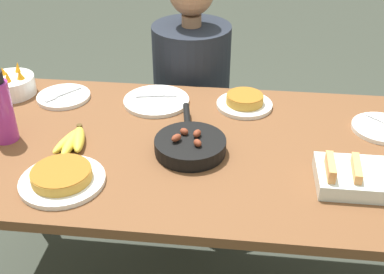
# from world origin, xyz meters

# --- Properties ---
(dining_table) EXTENTS (1.81, 0.90, 0.77)m
(dining_table) POSITION_xyz_m (0.00, 0.00, 0.67)
(dining_table) COLOR brown
(dining_table) RESTS_ON ground_plane
(banana_bunch) EXTENTS (0.12, 0.19, 0.04)m
(banana_bunch) POSITION_xyz_m (-0.41, -0.05, 0.79)
(banana_bunch) COLOR gold
(banana_bunch) RESTS_ON dining_table
(melon_tray) EXTENTS (0.33, 0.19, 0.10)m
(melon_tray) POSITION_xyz_m (0.57, -0.17, 0.80)
(melon_tray) COLOR silver
(melon_tray) RESTS_ON dining_table
(skillet) EXTENTS (0.24, 0.39, 0.08)m
(skillet) POSITION_xyz_m (-0.00, -0.05, 0.80)
(skillet) COLOR black
(skillet) RESTS_ON dining_table
(frittata_plate_center) EXTENTS (0.26, 0.26, 0.05)m
(frittata_plate_center) POSITION_xyz_m (-0.37, -0.26, 0.79)
(frittata_plate_center) COLOR white
(frittata_plate_center) RESTS_ON dining_table
(frittata_plate_side) EXTENTS (0.22, 0.22, 0.05)m
(frittata_plate_side) POSITION_xyz_m (0.18, 0.30, 0.79)
(frittata_plate_side) COLOR white
(frittata_plate_side) RESTS_ON dining_table
(empty_plate_near_front) EXTENTS (0.22, 0.22, 0.02)m
(empty_plate_near_front) POSITION_xyz_m (-0.56, 0.28, 0.78)
(empty_plate_near_front) COLOR white
(empty_plate_near_front) RESTS_ON dining_table
(empty_plate_far_left) EXTENTS (0.22, 0.22, 0.02)m
(empty_plate_far_left) POSITION_xyz_m (0.68, 0.17, 0.78)
(empty_plate_far_left) COLOR white
(empty_plate_far_left) RESTS_ON dining_table
(empty_plate_far_right) EXTENTS (0.26, 0.26, 0.02)m
(empty_plate_far_right) POSITION_xyz_m (-0.18, 0.29, 0.78)
(empty_plate_far_right) COLOR white
(empty_plate_far_right) RESTS_ON dining_table
(fruit_bowl_mango) EXTENTS (0.20, 0.20, 0.12)m
(fruit_bowl_mango) POSITION_xyz_m (-0.79, 0.30, 0.81)
(fruit_bowl_mango) COLOR white
(fruit_bowl_mango) RESTS_ON dining_table
(water_bottle) EXTENTS (0.09, 0.09, 0.26)m
(water_bottle) POSITION_xyz_m (-0.66, -0.04, 0.89)
(water_bottle) COLOR #992D89
(water_bottle) RESTS_ON dining_table
(person_figure) EXTENTS (0.40, 0.40, 1.21)m
(person_figure) POSITION_xyz_m (-0.08, 0.68, 0.49)
(person_figure) COLOR black
(person_figure) RESTS_ON ground_plane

